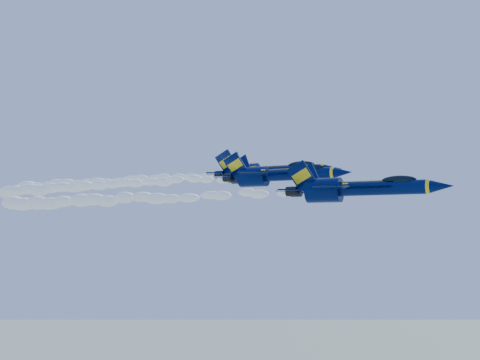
% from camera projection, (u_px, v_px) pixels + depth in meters
% --- Properties ---
extents(jet_lead, '(16.47, 13.51, 6.12)m').
position_uv_depth(jet_lead, '(356.00, 188.00, 59.99)').
color(jet_lead, '#000B3A').
extents(smoke_trail_jet_lead, '(41.38, 1.97, 1.77)m').
position_uv_depth(smoke_trail_jet_lead, '(128.00, 199.00, 71.99)').
color(smoke_trail_jet_lead, white).
extents(jet_second, '(17.17, 14.08, 6.38)m').
position_uv_depth(jet_second, '(278.00, 175.00, 76.95)').
color(jet_second, '#000B3A').
extents(smoke_trail_jet_second, '(41.38, 2.05, 1.85)m').
position_uv_depth(smoke_trail_jet_second, '(103.00, 186.00, 89.08)').
color(smoke_trail_jet_second, white).
extents(jet_third, '(19.68, 16.14, 7.31)m').
position_uv_depth(jet_third, '(269.00, 172.00, 89.13)').
color(jet_third, '#000B3A').
extents(smoke_trail_jet_third, '(41.38, 2.35, 2.12)m').
position_uv_depth(smoke_trail_jet_third, '(111.00, 182.00, 101.73)').
color(smoke_trail_jet_third, white).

